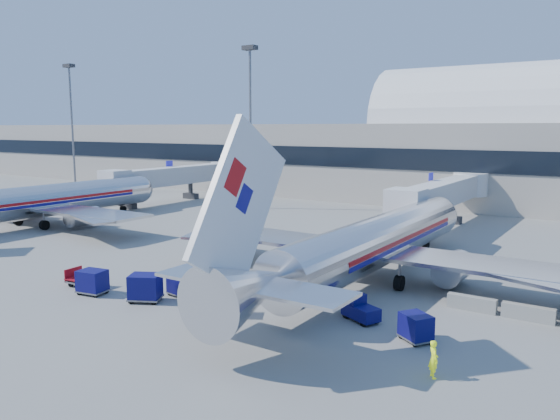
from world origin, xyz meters
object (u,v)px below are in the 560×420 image
Objects in this scene: cart_train_a at (181,284)px; ramp_worker at (434,359)px; mast_west at (250,103)px; tug_left at (214,274)px; cart_train_c at (92,281)px; cart_train_b at (145,287)px; cart_open_red at (84,280)px; airliner_mid at (38,202)px; tug_right at (360,309)px; jetbridge_near at (446,193)px; cart_solo_far at (416,327)px; barrier_mid at (528,313)px; tug_lead at (218,287)px; airliner_main at (372,243)px; jetbridge_mid at (181,175)px; cart_solo_near at (220,301)px; barrier_near at (472,303)px; mast_far_west at (71,109)px.

cart_train_a is 1.05× the size of ramp_worker.
ramp_worker is at bearing -44.75° from mast_west.
cart_train_c is at bearing 164.00° from tug_left.
cart_train_b reaches higher than cart_train_c.
tug_left is 0.99× the size of cart_open_red.
airliner_mid is 33.16m from tug_left.
airliner_mid reaches higher than tug_right.
jetbridge_near is (39.60, 26.30, 1.00)m from airliner_mid.
barrier_mid is at bearing 90.77° from cart_solo_far.
ramp_worker reaches higher than tug_lead.
airliner_main is 15.52× the size of cart_open_red.
airliner_mid is at bearing 37.34° from ramp_worker.
ramp_worker reaches higher than cart_train_c.
ramp_worker is (-2.35, -10.61, 0.44)m from barrier_mid.
jetbridge_mid is at bearing 15.32° from ramp_worker.
cart_solo_near is at bearing 46.76° from ramp_worker.
cart_solo_near is (39.65, -38.21, -3.07)m from jetbridge_mid.
mast_west reaches higher than tug_left.
jetbridge_near reaches higher than tug_right.
jetbridge_near is 36.97m from cart_solo_far.
mast_west is 10.51× the size of cart_solo_far.
ramp_worker is (18.42, -2.70, 0.09)m from cart_train_a.
barrier_mid is (53.30, -2.51, -2.48)m from airliner_mid.
tug_right is (-5.12, -5.55, 0.25)m from barrier_near.
mast_far_west is 12.67× the size of ramp_worker.
airliner_main reaches higher than cart_solo_near.
barrier_mid is 1.41× the size of cart_train_c.
barrier_mid is 24.08m from cart_train_b.
cart_train_c reaches higher than tug_lead.
tug_right is (47.28, -34.36, -3.23)m from jetbridge_mid.
mast_far_west is 7.53× the size of barrier_near.
airliner_mid reaches higher than barrier_mid.
cart_open_red is at bearing -35.68° from mast_far_west.
cart_solo_near is 13.76m from ramp_worker.
airliner_mid is at bearing -165.59° from tug_right.
cart_train_b reaches higher than tug_left.
cart_open_red is (-2.02, 0.85, -0.46)m from cart_train_c.
cart_open_red is at bearing 150.92° from tug_left.
barrier_near is 10.66m from ramp_worker.
cart_train_a is 18.62m from ramp_worker.
tug_left is at bearing 100.48° from cart_train_a.
jetbridge_mid is 51.34m from tug_lead.
airliner_mid is 45.65m from tug_right.
mast_far_west is 9.41× the size of cart_open_red.
cart_train_c is at bearing -154.30° from barrier_near.
jetbridge_mid is (-2.40, 26.30, 1.00)m from airliner_mid.
airliner_mid is 26.43m from jetbridge_mid.
mast_far_west is at bearing 161.00° from barrier_mid.
mast_far_west is at bearing 159.99° from airliner_main.
mast_west is at bearing 143.62° from barrier_near.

